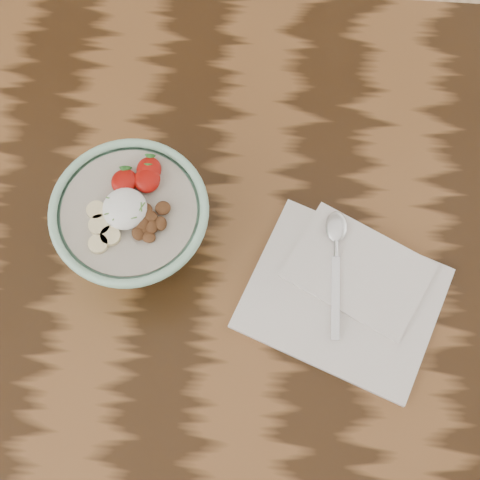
# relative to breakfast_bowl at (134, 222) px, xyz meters

# --- Properties ---
(table) EXTENTS (1.60, 0.90, 0.75)m
(table) POSITION_rel_breakfast_bowl_xyz_m (0.05, -0.02, -0.16)
(table) COLOR black
(table) RESTS_ON ground
(breakfast_bowl) EXTENTS (0.20, 0.20, 0.13)m
(breakfast_bowl) POSITION_rel_breakfast_bowl_xyz_m (0.00, 0.00, 0.00)
(breakfast_bowl) COLOR #96CAAD
(breakfast_bowl) RESTS_ON table
(napkin) EXTENTS (0.30, 0.27, 0.02)m
(napkin) POSITION_rel_breakfast_bowl_xyz_m (0.28, -0.06, -0.06)
(napkin) COLOR silver
(napkin) RESTS_ON table
(spoon) EXTENTS (0.03, 0.18, 0.01)m
(spoon) POSITION_rel_breakfast_bowl_xyz_m (0.27, 0.01, -0.05)
(spoon) COLOR silver
(spoon) RESTS_ON napkin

